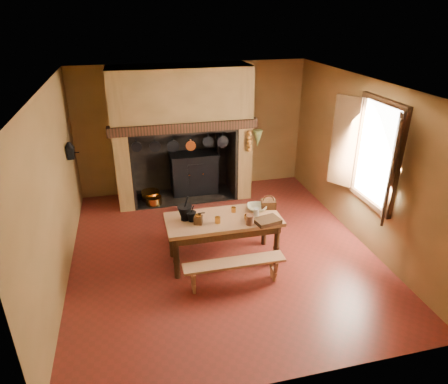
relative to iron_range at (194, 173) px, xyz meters
The scene contains 28 objects.
floor 2.50m from the iron_range, 89.02° to the right, with size 5.50×5.50×0.00m, color #5E1D16.
ceiling 3.37m from the iron_range, 89.02° to the right, with size 5.50×5.50×0.00m, color silver.
back_wall 0.97m from the iron_range, 82.10° to the left, with size 5.00×0.02×2.80m, color olive.
wall_left 3.59m from the iron_range, 135.12° to the right, with size 0.02×5.50×2.80m, color olive.
wall_right 3.65m from the iron_range, 43.91° to the right, with size 0.02×5.50×2.80m, color olive.
wall_front 5.28m from the iron_range, 89.54° to the right, with size 5.00×0.02×2.80m, color olive.
chimney_breast 1.36m from the iron_range, 151.95° to the right, with size 2.95×0.96×2.80m.
iron_range is the anchor object (origin of this frame).
hearth_pans 1.10m from the iron_range, 167.25° to the right, with size 0.51×0.62×0.20m.
hanging_pans 1.12m from the iron_range, 115.02° to the right, with size 1.92×0.29×0.27m.
onion_string 1.49m from the iron_range, 32.25° to the right, with size 0.12×0.10×0.46m, color #B25D20, non-canonical shape.
herb_bunch 1.65m from the iron_range, 28.28° to the right, with size 0.20×0.20×0.35m, color #55602D.
window 3.91m from the iron_range, 49.98° to the right, with size 0.39×1.75×1.76m.
wall_coffee_mill 2.74m from the iron_range, 159.32° to the right, with size 0.23×0.16×0.31m.
work_table 2.73m from the iron_range, 89.90° to the right, with size 1.82×0.81×0.79m.
bench_front 3.42m from the iron_range, 89.92° to the right, with size 1.53×0.27×0.43m.
bench_back 2.02m from the iron_range, 89.87° to the right, with size 1.73×0.30×0.49m.
mortar_large 2.73m from the iron_range, 102.69° to the right, with size 0.23×0.23×0.40m.
mortar_small 2.78m from the iron_range, 100.54° to the right, with size 0.16×0.16×0.27m.
coffee_grinder 2.86m from the iron_range, 98.35° to the right, with size 0.19×0.16×0.19m.
brass_mug_a 2.88m from the iron_range, 92.38° to the right, with size 0.09×0.09×0.10m, color #BA7C2B.
brass_mug_b 2.60m from the iron_range, 85.25° to the right, with size 0.08×0.08×0.09m, color #BA7C2B.
mixing_bowl 2.67m from the iron_range, 76.79° to the right, with size 0.32×0.32×0.08m, color beige.
stoneware_crock 3.06m from the iron_range, 83.34° to the right, with size 0.13×0.13×0.16m, color brown.
glass_jar 2.88m from the iron_range, 79.46° to the right, with size 0.08×0.08×0.14m, color beige.
wicker_basket 2.71m from the iron_range, 72.33° to the right, with size 0.27×0.22×0.23m.
wooden_tray 3.11m from the iron_range, 78.24° to the right, with size 0.38×0.27×0.07m, color #351F11.
brass_cup 2.92m from the iron_range, 82.88° to the right, with size 0.11×0.11×0.09m, color #BA7C2B.
Camera 1 is at (-1.34, -5.68, 3.84)m, focal length 32.00 mm.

